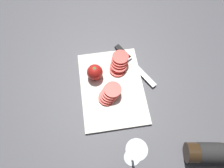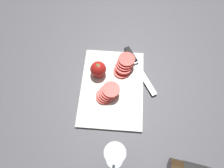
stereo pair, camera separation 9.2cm
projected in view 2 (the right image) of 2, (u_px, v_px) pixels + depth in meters
name	position (u px, v px, depth m)	size (l,w,h in m)	color
ground_plane	(107.00, 70.00, 0.99)	(3.00, 3.00, 0.00)	#4C4C51
cutting_board	(112.00, 88.00, 0.95)	(0.37, 0.27, 0.01)	silver
wine_glass	(115.00, 155.00, 0.71)	(0.07, 0.07, 0.17)	silver
whole_tomato	(98.00, 69.00, 0.94)	(0.07, 0.07, 0.07)	red
knife	(134.00, 60.00, 1.00)	(0.24, 0.15, 0.01)	silver
tomato_slice_stack_near	(108.00, 93.00, 0.91)	(0.09, 0.10, 0.04)	#D63D33
tomato_slice_stack_far	(124.00, 65.00, 0.96)	(0.11, 0.09, 0.05)	#D63D33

